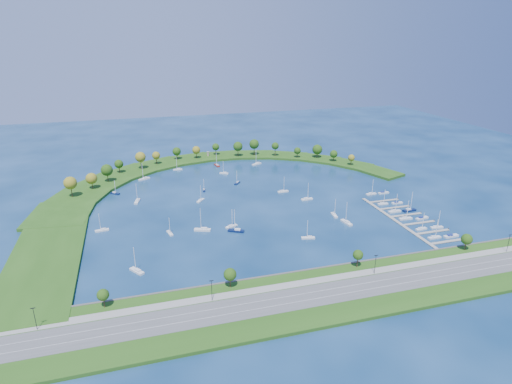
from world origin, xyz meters
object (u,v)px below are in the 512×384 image
object	(u,v)px
moored_boat_1	(170,233)
moored_boat_8	(283,191)
moored_boat_19	(137,270)
docked_boat_5	(422,218)
moored_boat_2	(237,183)
docked_boat_4	(405,218)
moored_boat_0	(204,190)
moored_boat_6	(144,179)
moored_boat_3	(178,169)
moored_boat_14	(217,165)
moored_boat_7	(203,229)
docked_boat_11	(383,193)
moored_boat_12	(201,200)
moored_boat_15	(308,237)
moored_boat_17	(307,199)
docked_boat_9	(397,203)
moored_boat_20	(224,173)
moored_boat_11	(236,230)
moored_boat_9	(102,230)
docked_boat_6	(394,211)
docked_boat_0	(434,237)
docked_boat_1	(451,236)
docked_boat_3	(437,227)
moored_boat_18	(257,164)
harbor_tower	(208,154)
docked_boat_8	(383,203)
moored_boat_13	(137,201)
moored_boat_5	(346,222)
docked_boat_7	(409,210)
docked_boat_10	(371,194)
moored_boat_4	(231,226)
moored_boat_10	(115,193)
moored_boat_16	(334,214)
dock_system	(406,220)

from	to	relation	value
moored_boat_1	moored_boat_8	world-z (taller)	moored_boat_8
moored_boat_19	docked_boat_5	xyz separation A→B (m)	(176.93, 16.22, -0.28)
moored_boat_2	docked_boat_4	size ratio (longest dim) A/B	0.84
moored_boat_0	moored_boat_6	distance (m)	57.73
moored_boat_2	moored_boat_19	world-z (taller)	moored_boat_19
moored_boat_3	moored_boat_14	bearing A→B (deg)	-171.12
moored_boat_7	docked_boat_11	world-z (taller)	moored_boat_7
moored_boat_12	moored_boat_15	size ratio (longest dim) A/B	1.02
moored_boat_2	moored_boat_17	world-z (taller)	moored_boat_17
moored_boat_6	docked_boat_9	xyz separation A→B (m)	(167.08, -103.14, -0.38)
moored_boat_19	moored_boat_20	bearing A→B (deg)	-61.84
moored_boat_11	docked_boat_9	bearing A→B (deg)	-146.41
moored_boat_9	docked_boat_6	bearing A→B (deg)	164.35
docked_boat_0	docked_boat_1	size ratio (longest dim) A/B	1.28
moored_boat_15	docked_boat_3	size ratio (longest dim) A/B	1.00
moored_boat_18	moored_boat_19	size ratio (longest dim) A/B	1.06
moored_boat_0	docked_boat_5	bearing A→B (deg)	63.26
moored_boat_1	harbor_tower	bearing A→B (deg)	149.66
moored_boat_12	docked_boat_5	bearing A→B (deg)	-80.04
docked_boat_11	moored_boat_2	bearing A→B (deg)	149.06
moored_boat_19	docked_boat_8	world-z (taller)	moored_boat_19
moored_boat_2	moored_boat_18	world-z (taller)	moored_boat_18
moored_boat_18	docked_boat_11	xyz separation A→B (m)	(69.15, -98.05, -0.35)
moored_boat_3	moored_boat_13	world-z (taller)	moored_boat_13
moored_boat_7	moored_boat_11	bearing A→B (deg)	-179.81
moored_boat_5	moored_boat_8	xyz separation A→B (m)	(-19.11, 64.31, -0.06)
moored_boat_3	moored_boat_7	xyz separation A→B (m)	(0.31, -127.44, 0.10)
moored_boat_1	docked_boat_7	xyz separation A→B (m)	(157.02, -9.82, 0.09)
docked_boat_10	moored_boat_15	bearing A→B (deg)	-146.79
docked_boat_0	docked_boat_8	world-z (taller)	docked_boat_0
docked_boat_8	docked_boat_9	size ratio (longest dim) A/B	1.36
moored_boat_4	moored_boat_6	world-z (taller)	moored_boat_6
moored_boat_10	docked_boat_5	xyz separation A→B (m)	(189.27, -102.67, -0.20)
moored_boat_0	docked_boat_8	world-z (taller)	docked_boat_8
moored_boat_8	docked_boat_5	xyz separation A→B (m)	(68.65, -71.63, -0.24)
docked_boat_1	docked_boat_6	world-z (taller)	docked_boat_6
moored_boat_6	docked_boat_11	distance (m)	188.15
docked_boat_7	docked_boat_9	xyz separation A→B (m)	(-0.01, 14.27, -0.36)
moored_boat_8	docked_boat_6	size ratio (longest dim) A/B	0.95
moored_boat_5	moored_boat_15	size ratio (longest dim) A/B	1.22
moored_boat_16	docked_boat_9	world-z (taller)	moored_boat_16
moored_boat_14	docked_boat_11	xyz separation A→B (m)	(104.64, -104.08, -0.29)
moored_boat_17	moored_boat_19	xyz separation A→B (m)	(-119.23, -68.09, 0.02)
moored_boat_8	moored_boat_9	bearing A→B (deg)	-168.65
moored_boat_17	moored_boat_4	bearing A→B (deg)	-158.21
moored_boat_9	moored_boat_13	size ratio (longest dim) A/B	0.86
moored_boat_6	dock_system	bearing A→B (deg)	111.89
moored_boat_5	docked_boat_11	world-z (taller)	moored_boat_5
moored_boat_19	moored_boat_1	bearing A→B (deg)	-60.99
moored_boat_14	moored_boat_18	size ratio (longest dim) A/B	0.86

